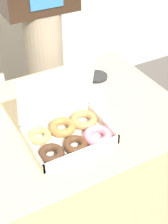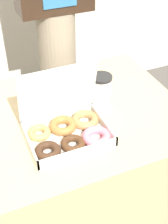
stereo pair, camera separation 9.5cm
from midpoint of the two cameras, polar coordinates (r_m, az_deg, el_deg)
ground_plane at (r=1.89m, az=0.54°, el=-17.49°), size 14.00×14.00×0.00m
table at (r=1.60m, az=0.62°, el=-10.20°), size 0.92×0.76×0.72m
donut_box at (r=1.21m, az=-0.61°, el=-3.06°), size 0.33×0.26×0.28m
coffee_cup at (r=1.36m, az=5.13°, el=3.92°), size 0.09×0.09×0.15m
person_customer at (r=1.76m, az=-3.78°, el=18.83°), size 0.40×0.22×1.77m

